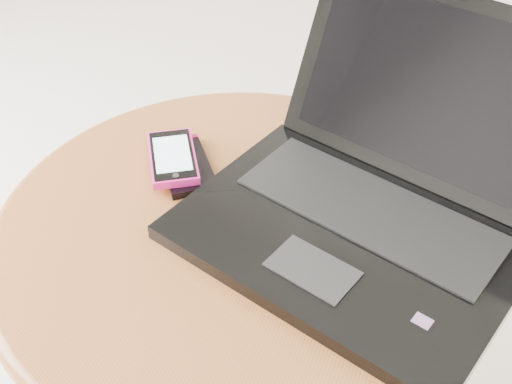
% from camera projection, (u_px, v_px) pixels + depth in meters
% --- Properties ---
extents(table, '(0.64, 0.64, 0.51)m').
position_uv_depth(table, '(239.00, 279.00, 0.91)').
color(table, brown).
rests_on(table, ground).
extents(laptop, '(0.49, 0.48, 0.25)m').
position_uv_depth(laptop, '(372.00, 196.00, 0.80)').
color(laptop, black).
rests_on(laptop, table).
extents(phone_black, '(0.13, 0.14, 0.01)m').
position_uv_depth(phone_black, '(185.00, 165.00, 0.91)').
color(phone_black, black).
rests_on(phone_black, table).
extents(phone_pink, '(0.12, 0.13, 0.01)m').
position_uv_depth(phone_pink, '(173.00, 157.00, 0.91)').
color(phone_pink, '#EC218C').
rests_on(phone_pink, phone_black).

